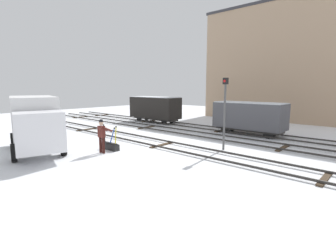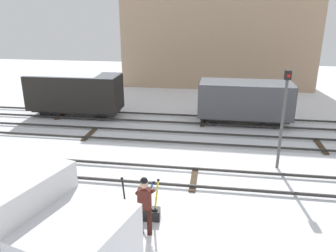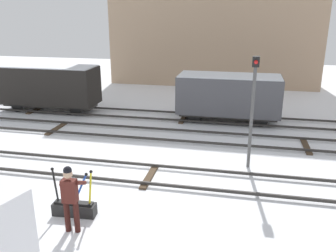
{
  "view_description": "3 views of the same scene",
  "coord_description": "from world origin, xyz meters",
  "px_view_note": "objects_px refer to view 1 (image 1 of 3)",
  "views": [
    {
      "loc": [
        10.56,
        -11.12,
        3.58
      ],
      "look_at": [
        0.01,
        0.56,
        1.17
      ],
      "focal_mm": 26.92,
      "sensor_mm": 36.0,
      "label": 1
    },
    {
      "loc": [
        0.69,
        -11.62,
        6.31
      ],
      "look_at": [
        -1.35,
        2.21,
        1.41
      ],
      "focal_mm": 35.54,
      "sensor_mm": 36.0,
      "label": 2
    },
    {
      "loc": [
        2.96,
        -10.95,
        5.6
      ],
      "look_at": [
        0.2,
        2.21,
        1.21
      ],
      "focal_mm": 37.86,
      "sensor_mm": 36.0,
      "label": 3
    }
  ],
  "objects_px": {
    "switch_lever_frame": "(110,146)",
    "freight_car_near_switch": "(155,108)",
    "freight_car_mid_siding": "(249,116)",
    "signal_post": "(225,107)",
    "rail_worker": "(102,134)",
    "delivery_truck": "(35,122)"
  },
  "relations": [
    {
      "from": "rail_worker",
      "to": "freight_car_mid_siding",
      "type": "distance_m",
      "value": 11.32
    },
    {
      "from": "freight_car_near_switch",
      "to": "switch_lever_frame",
      "type": "bearing_deg",
      "value": -57.48
    },
    {
      "from": "switch_lever_frame",
      "to": "freight_car_near_switch",
      "type": "bearing_deg",
      "value": 118.96
    },
    {
      "from": "freight_car_near_switch",
      "to": "signal_post",
      "type": "bearing_deg",
      "value": -26.57
    },
    {
      "from": "delivery_truck",
      "to": "freight_car_mid_siding",
      "type": "height_order",
      "value": "delivery_truck"
    },
    {
      "from": "switch_lever_frame",
      "to": "freight_car_near_switch",
      "type": "distance_m",
      "value": 11.96
    },
    {
      "from": "switch_lever_frame",
      "to": "freight_car_mid_siding",
      "type": "relative_size",
      "value": 0.28
    },
    {
      "from": "rail_worker",
      "to": "signal_post",
      "type": "height_order",
      "value": "signal_post"
    },
    {
      "from": "freight_car_mid_siding",
      "to": "freight_car_near_switch",
      "type": "xyz_separation_m",
      "value": [
        -10.23,
        0.0,
        0.08
      ]
    },
    {
      "from": "freight_car_near_switch",
      "to": "freight_car_mid_siding",
      "type": "bearing_deg",
      "value": 0.01
    },
    {
      "from": "rail_worker",
      "to": "delivery_truck",
      "type": "distance_m",
      "value": 3.76
    },
    {
      "from": "signal_post",
      "to": "freight_car_near_switch",
      "type": "relative_size",
      "value": 0.73
    },
    {
      "from": "signal_post",
      "to": "freight_car_near_switch",
      "type": "xyz_separation_m",
      "value": [
        -11.28,
        5.64,
        -1.0
      ]
    },
    {
      "from": "rail_worker",
      "to": "delivery_truck",
      "type": "bearing_deg",
      "value": -144.39
    },
    {
      "from": "rail_worker",
      "to": "signal_post",
      "type": "bearing_deg",
      "value": 44.51
    },
    {
      "from": "switch_lever_frame",
      "to": "signal_post",
      "type": "xyz_separation_m",
      "value": [
        4.89,
        4.39,
        2.26
      ]
    },
    {
      "from": "switch_lever_frame",
      "to": "freight_car_near_switch",
      "type": "relative_size",
      "value": 0.26
    },
    {
      "from": "signal_post",
      "to": "freight_car_mid_siding",
      "type": "xyz_separation_m",
      "value": [
        -1.05,
        5.64,
        -1.08
      ]
    },
    {
      "from": "rail_worker",
      "to": "freight_car_near_switch",
      "type": "height_order",
      "value": "freight_car_near_switch"
    },
    {
      "from": "rail_worker",
      "to": "freight_car_near_switch",
      "type": "relative_size",
      "value": 0.33
    },
    {
      "from": "switch_lever_frame",
      "to": "signal_post",
      "type": "distance_m",
      "value": 6.95
    },
    {
      "from": "delivery_truck",
      "to": "signal_post",
      "type": "height_order",
      "value": "signal_post"
    }
  ]
}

